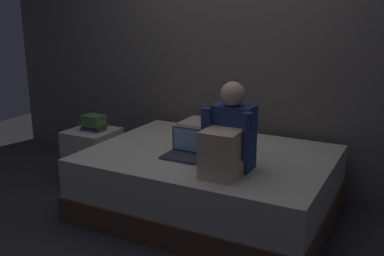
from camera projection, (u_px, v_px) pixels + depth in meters
name	position (u px, v px, depth m)	size (l,w,h in m)	color
ground_plane	(172.00, 220.00, 3.65)	(8.00, 8.00, 0.00)	#2D2D33
wall_back	(232.00, 43.00, 4.32)	(5.60, 0.10, 2.70)	#605B56
bed	(210.00, 182.00, 3.75)	(2.00, 1.50, 0.53)	brown
nightstand	(93.00, 156.00, 4.37)	(0.44, 0.46, 0.54)	beige
person_sitting	(229.00, 139.00, 3.19)	(0.39, 0.44, 0.65)	navy
laptop	(186.00, 150.00, 3.56)	(0.32, 0.23, 0.22)	#333842
pillow	(211.00, 129.00, 4.14)	(0.56, 0.36, 0.13)	beige
book_stack	(94.00, 123.00, 4.27)	(0.23, 0.17, 0.16)	#284C84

